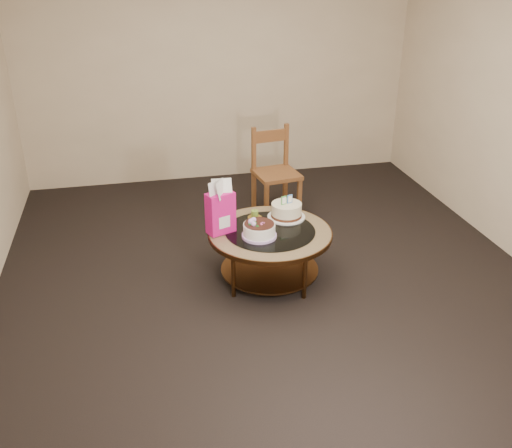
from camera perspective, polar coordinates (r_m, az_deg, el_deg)
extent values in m
plane|color=black|center=(4.88, 1.35, -5.46)|extent=(5.00, 5.00, 0.00)
cube|color=beige|center=(6.73, -3.78, 15.28)|extent=(4.50, 0.02, 2.60)
cube|color=beige|center=(2.22, 17.46, -9.45)|extent=(4.50, 0.02, 2.60)
cylinder|color=#523117|center=(5.02, 4.68, -1.79)|extent=(0.04, 0.04, 0.42)
cylinder|color=#523117|center=(5.03, -1.77, -1.67)|extent=(0.04, 0.04, 0.42)
cylinder|color=#523117|center=(4.54, -2.28, -4.98)|extent=(0.04, 0.04, 0.42)
cylinder|color=#523117|center=(4.53, 4.90, -5.12)|extent=(0.04, 0.04, 0.42)
cylinder|color=#523117|center=(4.83, 1.37, -4.45)|extent=(0.82, 0.82, 0.02)
cylinder|color=#523117|center=(4.67, 1.41, -0.93)|extent=(1.02, 1.02, 0.04)
cylinder|color=#8D734E|center=(4.66, 1.41, -0.78)|extent=(1.00, 1.00, 0.01)
cylinder|color=black|center=(4.66, 1.41, -0.69)|extent=(0.74, 0.74, 0.01)
cylinder|color=#C19BDB|center=(4.55, 0.32, -1.16)|extent=(0.28, 0.28, 0.02)
cylinder|color=white|center=(4.53, 0.33, -0.65)|extent=(0.26, 0.26, 0.11)
cylinder|color=black|center=(4.50, 0.33, 0.03)|extent=(0.24, 0.24, 0.01)
sphere|color=#C19BDB|center=(4.49, -0.49, 0.24)|extent=(0.05, 0.05, 0.05)
sphere|color=#C19BDB|center=(4.52, -0.24, 0.42)|extent=(0.04, 0.04, 0.04)
sphere|color=#C19BDB|center=(4.46, -0.23, 0.00)|extent=(0.04, 0.04, 0.04)
cone|color=#1F772A|center=(4.50, -0.02, 0.13)|extent=(0.04, 0.04, 0.02)
cone|color=#1F772A|center=(4.47, -0.62, -0.07)|extent=(0.03, 0.03, 0.02)
cone|color=#1F772A|center=(4.55, -0.20, 0.41)|extent=(0.03, 0.03, 0.02)
cone|color=#1F772A|center=(4.45, 0.16, -0.16)|extent=(0.03, 0.03, 0.02)
cylinder|color=white|center=(4.88, 3.05, 0.72)|extent=(0.32, 0.32, 0.01)
cylinder|color=#432013|center=(4.87, 3.05, 0.90)|extent=(0.26, 0.26, 0.02)
cylinder|color=beige|center=(4.85, 3.07, 1.54)|extent=(0.26, 0.26, 0.10)
cube|color=green|center=(4.80, 2.80, 2.38)|extent=(0.05, 0.03, 0.07)
cube|color=white|center=(4.80, 2.80, 2.38)|extent=(0.04, 0.02, 0.06)
cube|color=#3C75CC|center=(4.83, 3.39, 2.53)|extent=(0.05, 0.03, 0.07)
cube|color=white|center=(4.83, 3.39, 2.53)|extent=(0.04, 0.02, 0.06)
cube|color=#EE1692|center=(4.57, -3.57, 1.13)|extent=(0.25, 0.19, 0.34)
cube|color=silver|center=(4.59, -3.55, 0.45)|extent=(0.14, 0.15, 0.10)
cube|color=#D6C958|center=(4.84, -0.13, 0.54)|extent=(0.10, 0.10, 0.01)
cylinder|color=gold|center=(4.84, -0.13, 0.64)|extent=(0.12, 0.12, 0.01)
cylinder|color=olive|center=(4.83, -0.13, 1.03)|extent=(0.06, 0.06, 0.06)
cylinder|color=black|center=(4.81, -0.13, 1.40)|extent=(0.00, 0.00, 0.01)
cube|color=brown|center=(5.85, 2.07, 5.00)|extent=(0.48, 0.48, 0.04)
cube|color=brown|center=(5.72, 1.06, 2.05)|extent=(0.05, 0.05, 0.45)
cube|color=brown|center=(5.85, 4.35, 2.56)|extent=(0.05, 0.05, 0.45)
cube|color=brown|center=(6.02, -0.22, 3.36)|extent=(0.05, 0.05, 0.45)
cube|color=brown|center=(6.15, 2.94, 3.81)|extent=(0.05, 0.05, 0.45)
cube|color=brown|center=(5.86, -0.23, 7.48)|extent=(0.05, 0.05, 0.46)
cube|color=brown|center=(5.99, 3.04, 7.86)|extent=(0.05, 0.05, 0.46)
cube|color=brown|center=(5.89, 1.44, 8.79)|extent=(0.36, 0.08, 0.12)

